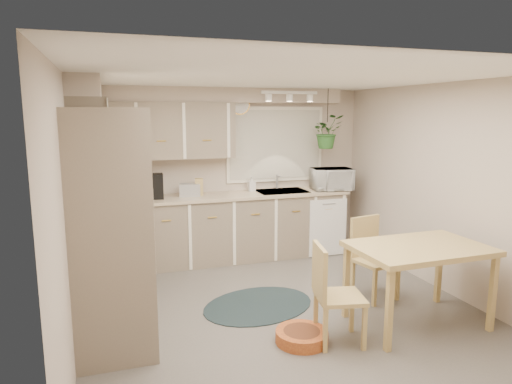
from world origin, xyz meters
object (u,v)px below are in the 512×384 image
chair_left (340,294)px  pet_bed (302,336)px  dining_table (417,285)px  braided_rug (258,305)px  microwave (332,177)px  chair_back (376,259)px

chair_left → pet_bed: (-0.33, 0.09, -0.40)m
dining_table → braided_rug: dining_table is taller
dining_table → microwave: size_ratio=2.22×
chair_left → microwave: microwave is taller
chair_left → chair_back: 1.16m
chair_left → braided_rug: (-0.45, 0.97, -0.45)m
braided_rug → microwave: microwave is taller
dining_table → braided_rug: (-1.34, 0.88, -0.39)m
pet_bed → dining_table: bearing=-0.1°
dining_table → chair_back: (-0.03, 0.68, 0.05)m
chair_back → microwave: 1.90m
dining_table → microwave: 2.56m
braided_rug → pet_bed: size_ratio=2.61×
pet_bed → microwave: (1.53, 2.43, 1.08)m
pet_bed → braided_rug: bearing=98.0°
dining_table → braided_rug: size_ratio=1.01×
chair_back → pet_bed: chair_back is taller
dining_table → microwave: microwave is taller
chair_left → chair_back: size_ratio=1.01×
chair_left → braided_rug: chair_left is taller
dining_table → chair_back: bearing=92.5°
braided_rug → chair_left: bearing=-65.2°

